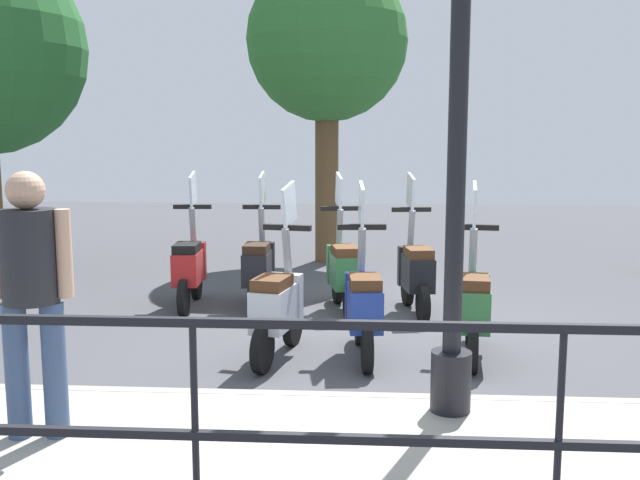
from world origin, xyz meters
name	(u,v)px	position (x,y,z in m)	size (l,w,h in m)	color
ground_plane	(369,332)	(0.00, 0.00, 0.00)	(28.00, 28.00, 0.00)	#424247
promenade_walkway	(371,472)	(-3.15, 0.00, 0.07)	(2.20, 20.00, 0.15)	#A39E93
fence_railing	(374,398)	(-4.20, 0.00, 0.90)	(0.04, 16.03, 1.07)	black
lamp_post_near	(457,139)	(-2.40, -0.52, 1.92)	(0.26, 0.90, 4.02)	black
pedestrian_distant	(31,284)	(-2.96, 1.99, 1.08)	(0.36, 0.49, 1.59)	#384C70
tree_distant	(327,43)	(4.12, 0.65, 3.34)	(2.44, 2.44, 4.60)	brown
scooter_near_0	(472,304)	(-0.77, -0.90, 0.48)	(1.23, 0.44, 1.54)	black
scooter_near_1	(364,304)	(-0.82, 0.05, 0.48)	(1.23, 0.44, 1.54)	black
scooter_near_2	(278,305)	(-0.90, 0.80, 0.48)	(1.22, 0.49, 1.54)	black
scooter_far_0	(415,271)	(0.79, -0.51, 0.48)	(1.23, 0.45, 1.54)	black
scooter_far_1	(343,269)	(0.86, 0.29, 0.48)	(1.22, 0.48, 1.54)	black
scooter_far_2	(259,266)	(0.97, 1.25, 0.48)	(1.23, 0.44, 1.54)	black
scooter_far_3	(190,266)	(0.95, 2.04, 0.48)	(1.23, 0.44, 1.54)	black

